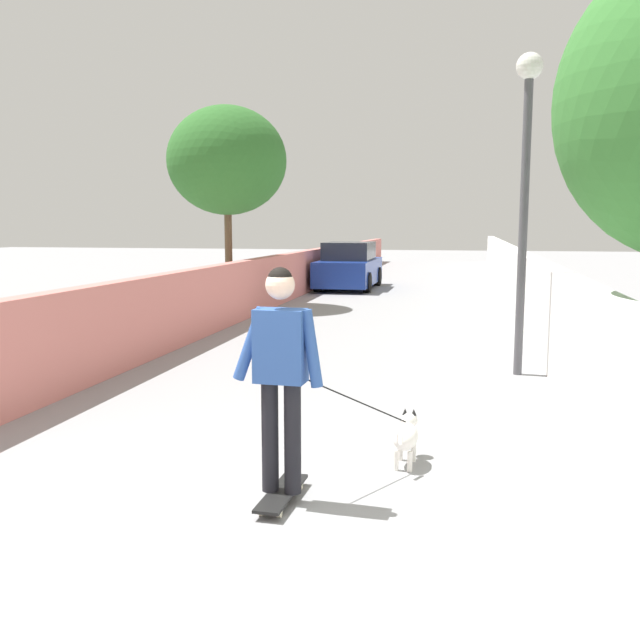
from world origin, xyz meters
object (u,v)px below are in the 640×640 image
at_px(person_skateboarder, 281,362).
at_px(skateboard, 282,493).
at_px(tree_left_mid, 227,161).
at_px(dog, 405,435).
at_px(lamp_post, 526,159).
at_px(car_near, 349,267).

bearing_deg(person_skateboarder, skateboard, -36.87).
height_order(tree_left_mid, dog, tree_left_mid).
relative_size(skateboard, person_skateboarder, 0.47).
bearing_deg(tree_left_mid, skateboard, -158.93).
xyz_separation_m(tree_left_mid, lamp_post, (-6.85, -6.71, -0.69)).
bearing_deg(lamp_post, dog, 162.99).
distance_m(lamp_post, dog, 5.07).
xyz_separation_m(lamp_post, skateboard, (-5.11, 2.11, -2.94)).
bearing_deg(lamp_post, car_near, 19.81).
xyz_separation_m(person_skateboarder, dog, (1.03, -0.86, -0.83)).
distance_m(skateboard, car_near, 17.94).
bearing_deg(car_near, lamp_post, -160.19).
xyz_separation_m(lamp_post, car_near, (12.65, 4.55, -2.29)).
height_order(lamp_post, car_near, lamp_post).
bearing_deg(person_skateboarder, dog, -39.69).
relative_size(tree_left_mid, skateboard, 6.27).
distance_m(skateboard, dog, 1.36).
height_order(tree_left_mid, skateboard, tree_left_mid).
bearing_deg(lamp_post, skateboard, 157.62).
relative_size(tree_left_mid, dog, 3.74).
bearing_deg(person_skateboarder, tree_left_mid, 21.07).
xyz_separation_m(lamp_post, dog, (-4.08, 1.25, -2.74)).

